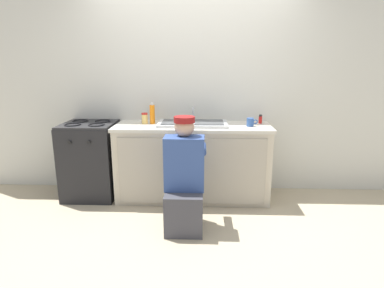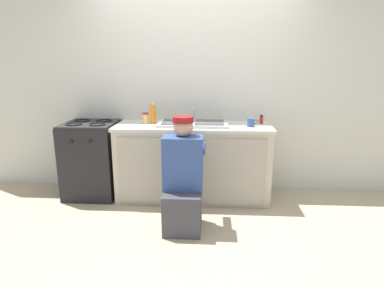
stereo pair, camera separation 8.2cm
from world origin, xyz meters
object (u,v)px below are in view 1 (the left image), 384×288
object	(u,v)px
spice_bottle_red	(260,119)
stove_range	(91,160)
soap_bottle_orange	(152,114)
coffee_mug	(250,122)
sink_double_basin	(193,123)
plumber_person	(184,184)
condiment_jar	(145,118)

from	to	relation	value
spice_bottle_red	stove_range	bearing A→B (deg)	-176.52
soap_bottle_orange	coffee_mug	bearing A→B (deg)	-6.40
sink_double_basin	plumber_person	distance (m)	0.89
condiment_jar	soap_bottle_orange	bearing A→B (deg)	5.36
coffee_mug	spice_bottle_red	size ratio (longest dim) A/B	1.20
sink_double_basin	condiment_jar	distance (m)	0.57
stove_range	plumber_person	bearing A→B (deg)	-32.87
plumber_person	sink_double_basin	bearing A→B (deg)	86.03
coffee_mug	condiment_jar	xyz separation A→B (m)	(-1.23, 0.12, 0.02)
plumber_person	soap_bottle_orange	xyz separation A→B (m)	(-0.43, 0.83, 0.54)
condiment_jar	coffee_mug	bearing A→B (deg)	-5.53
sink_double_basin	condiment_jar	world-z (taller)	sink_double_basin
stove_range	plumber_person	world-z (taller)	plumber_person
stove_range	plumber_person	distance (m)	1.40
sink_double_basin	stove_range	world-z (taller)	sink_double_basin
stove_range	condiment_jar	xyz separation A→B (m)	(0.66, 0.06, 0.50)
spice_bottle_red	condiment_jar	world-z (taller)	condiment_jar
coffee_mug	soap_bottle_orange	xyz separation A→B (m)	(-1.14, 0.13, 0.07)
stove_range	spice_bottle_red	world-z (taller)	spice_bottle_red
coffee_mug	spice_bottle_red	xyz separation A→B (m)	(0.14, 0.18, 0.00)
soap_bottle_orange	stove_range	bearing A→B (deg)	-174.91
sink_double_basin	spice_bottle_red	bearing A→B (deg)	8.62
spice_bottle_red	condiment_jar	bearing A→B (deg)	-177.28
stove_range	soap_bottle_orange	distance (m)	0.93
sink_double_basin	condiment_jar	xyz separation A→B (m)	(-0.57, 0.06, 0.05)
stove_range	spice_bottle_red	bearing A→B (deg)	3.48
stove_range	soap_bottle_orange	bearing A→B (deg)	5.09
sink_double_basin	spice_bottle_red	distance (m)	0.81
stove_range	soap_bottle_orange	world-z (taller)	soap_bottle_orange
soap_bottle_orange	spice_bottle_red	size ratio (longest dim) A/B	2.38
coffee_mug	condiment_jar	world-z (taller)	condiment_jar
soap_bottle_orange	condiment_jar	bearing A→B (deg)	-174.64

